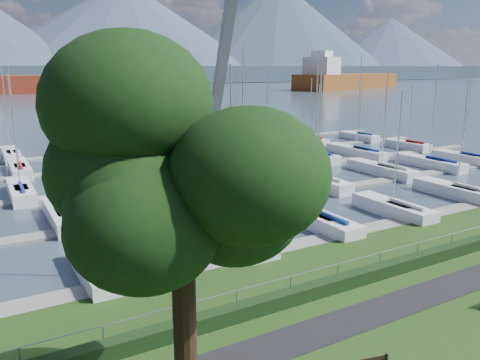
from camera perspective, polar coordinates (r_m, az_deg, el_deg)
path at (r=24.21m, az=18.43°, el=-14.27°), size 160.00×2.00×0.04m
water at (r=277.65m, az=-26.63°, el=9.81°), size 800.00×540.00×0.20m
hedge at (r=25.65m, az=14.12°, el=-11.48°), size 80.00×0.70×0.70m
fence at (r=25.57m, az=13.61°, el=-9.45°), size 80.00×0.04×0.04m
docks at (r=47.33m, az=-8.41°, el=-0.33°), size 90.00×41.60×0.25m
tree at (r=12.50m, az=-8.70°, el=0.09°), size 6.41×7.95×12.34m
crane at (r=47.64m, az=-1.59°, el=6.69°), size 5.73×13.49×22.35m
cargo_ship_mid at (r=234.01m, az=-20.97°, el=10.85°), size 109.78×25.98×21.50m
cargo_ship_east at (r=266.91m, az=12.78°, el=11.67°), size 89.81×48.74×21.50m
sailboat_fleet at (r=48.40m, az=-11.19°, el=6.64°), size 75.22×49.62×13.45m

